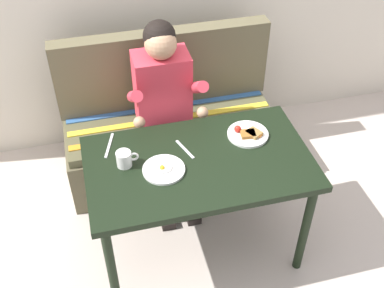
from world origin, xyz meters
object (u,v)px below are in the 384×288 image
couch (170,130)px  knife (109,145)px  table (199,172)px  plate_eggs (164,169)px  fork (185,149)px  person (165,97)px  plate_breakfast (248,134)px  coffee_mug (124,159)px

couch → knife: couch is taller
table → couch: size_ratio=0.83×
plate_eggs → fork: size_ratio=1.30×
table → person: (-0.06, 0.59, 0.09)m
plate_breakfast → coffee_mug: size_ratio=1.95×
plate_breakfast → knife: plate_breakfast is taller
couch → plate_eggs: 0.91m
plate_breakfast → person: bearing=129.7°
table → coffee_mug: coffee_mug is taller
knife → fork: bearing=-0.8°
person → plate_breakfast: person is taller
person → coffee_mug: bearing=-121.4°
person → coffee_mug: (-0.32, -0.53, 0.03)m
table → fork: fork is taller
person → plate_breakfast: size_ratio=5.27×
couch → plate_eggs: (-0.20, -0.79, 0.41)m
plate_breakfast → plate_eggs: plate_breakfast is taller
table → knife: 0.51m
plate_eggs → fork: bearing=42.3°
table → plate_eggs: size_ratio=5.43×
plate_eggs → coffee_mug: (-0.19, 0.09, 0.04)m
knife → table: bearing=-10.2°
couch → person: (-0.06, -0.17, 0.41)m
table → knife: size_ratio=6.00×
fork → knife: bearing=142.2°
plate_breakfast → coffee_mug: coffee_mug is taller
table → coffee_mug: size_ratio=10.17×
person → coffee_mug: 0.62m
fork → knife: same height
person → fork: size_ratio=7.13×
coffee_mug → knife: coffee_mug is taller
couch → plate_breakfast: 0.82m
table → coffee_mug: bearing=170.5°
plate_eggs → knife: 0.36m
couch → fork: couch is taller
knife → person: bearing=60.4°
coffee_mug → fork: coffee_mug is taller
couch → plate_breakfast: (0.32, -0.63, 0.41)m
fork → plate_breakfast: bearing=-15.1°
couch → plate_breakfast: couch is taller
couch → coffee_mug: (-0.38, -0.70, 0.45)m
couch → knife: size_ratio=7.20×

